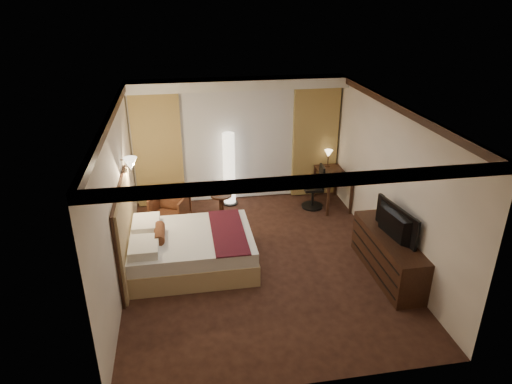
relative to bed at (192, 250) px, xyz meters
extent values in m
cube|color=black|center=(1.16, -0.08, -0.30)|extent=(4.50, 5.50, 0.01)
cube|color=white|center=(1.16, -0.08, 2.40)|extent=(4.50, 5.50, 0.01)
cube|color=beige|center=(1.16, 2.67, 1.05)|extent=(4.50, 0.02, 2.70)
cube|color=beige|center=(-1.09, -0.08, 1.05)|extent=(0.02, 5.50, 2.70)
cube|color=beige|center=(3.41, -0.08, 1.05)|extent=(0.02, 5.50, 2.70)
cube|color=white|center=(1.16, 2.42, 2.30)|extent=(4.50, 0.50, 0.20)
cube|color=silver|center=(1.16, 2.59, 0.95)|extent=(2.48, 0.04, 2.45)
cube|color=tan|center=(-0.54, 2.53, 0.95)|extent=(1.00, 0.14, 2.45)
cube|color=tan|center=(2.86, 2.53, 0.95)|extent=(1.00, 0.14, 2.45)
imported|color=#462215|center=(-0.37, 1.61, 0.04)|extent=(0.85, 0.83, 0.69)
imported|color=black|center=(3.13, -0.80, 0.74)|extent=(0.77, 1.16, 0.14)
camera|label=1|loc=(-0.06, -6.73, 4.07)|focal=32.00mm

